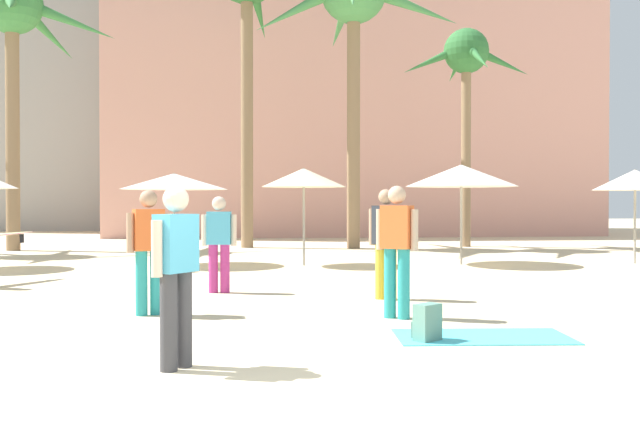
# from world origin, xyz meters

# --- Properties ---
(ground) EXTENTS (120.00, 120.00, 0.00)m
(ground) POSITION_xyz_m (0.00, 0.00, 0.00)
(ground) COLOR beige
(hotel_pink) EXTENTS (22.78, 8.51, 13.40)m
(hotel_pink) POSITION_xyz_m (5.10, 29.74, 6.70)
(hotel_pink) COLOR #DB9989
(hotel_pink) RESTS_ON ground
(palm_tree_far_left) EXTENTS (5.92, 6.14, 8.89)m
(palm_tree_far_left) POSITION_xyz_m (-7.58, 18.27, 7.29)
(palm_tree_far_left) COLOR #896B4C
(palm_tree_far_left) RESTS_ON ground
(palm_tree_left) EXTENTS (4.75, 4.70, 7.65)m
(palm_tree_left) POSITION_xyz_m (7.56, 18.71, 6.31)
(palm_tree_left) COLOR #896B4C
(palm_tree_left) RESTS_ON ground
(palm_tree_right) EXTENTS (7.07, 7.10, 9.82)m
(palm_tree_right) POSITION_xyz_m (3.47, 18.18, 8.12)
(palm_tree_right) COLOR #896B4C
(palm_tree_right) RESTS_ON ground
(cafe_umbrella_1) EXTENTS (2.07, 2.07, 2.39)m
(cafe_umbrella_1) POSITION_xyz_m (1.26, 11.78, 2.15)
(cafe_umbrella_1) COLOR gray
(cafe_umbrella_1) RESTS_ON ground
(cafe_umbrella_2) EXTENTS (2.61, 2.61, 2.26)m
(cafe_umbrella_2) POSITION_xyz_m (-1.90, 12.16, 2.06)
(cafe_umbrella_2) COLOR gray
(cafe_umbrella_2) RESTS_ON ground
(cafe_umbrella_3) EXTENTS (2.78, 2.78, 2.49)m
(cafe_umbrella_3) POSITION_xyz_m (5.19, 11.66, 2.21)
(cafe_umbrella_3) COLOR gray
(cafe_umbrella_3) RESTS_ON ground
(cafe_umbrella_5) EXTENTS (2.08, 2.08, 2.38)m
(cafe_umbrella_5) POSITION_xyz_m (9.65, 11.48, 2.12)
(cafe_umbrella_5) COLOR gray
(cafe_umbrella_5) RESTS_ON ground
(beach_towel) EXTENTS (2.04, 1.15, 0.01)m
(beach_towel) POSITION_xyz_m (2.50, 2.29, 0.01)
(beach_towel) COLOR #4CC6D6
(beach_towel) RESTS_ON ground
(backpack) EXTENTS (0.35, 0.34, 0.42)m
(backpack) POSITION_xyz_m (1.80, 2.11, 0.20)
(backpack) COLOR slate
(backpack) RESTS_ON ground
(person_near_left) EXTENTS (0.54, 0.44, 1.76)m
(person_near_left) POSITION_xyz_m (1.81, 3.70, 0.97)
(person_near_left) COLOR teal
(person_near_left) RESTS_ON ground
(person_mid_center) EXTENTS (0.59, 0.35, 1.71)m
(person_mid_center) POSITION_xyz_m (-1.50, 4.34, 0.94)
(person_mid_center) COLOR teal
(person_mid_center) RESTS_ON ground
(person_far_left) EXTENTS (0.53, 0.45, 1.75)m
(person_far_left) POSITION_xyz_m (2.04, 5.54, 0.96)
(person_far_left) COLOR gold
(person_far_left) RESTS_ON ground
(person_mid_left) EXTENTS (0.61, 0.26, 1.65)m
(person_mid_left) POSITION_xyz_m (-0.63, 6.69, 0.90)
(person_mid_left) COLOR #B7337F
(person_mid_left) RESTS_ON ground
(person_near_right) EXTENTS (0.44, 0.54, 1.69)m
(person_near_right) POSITION_xyz_m (-0.83, 1.09, 0.93)
(person_near_right) COLOR #3D3D42
(person_near_right) RESTS_ON ground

